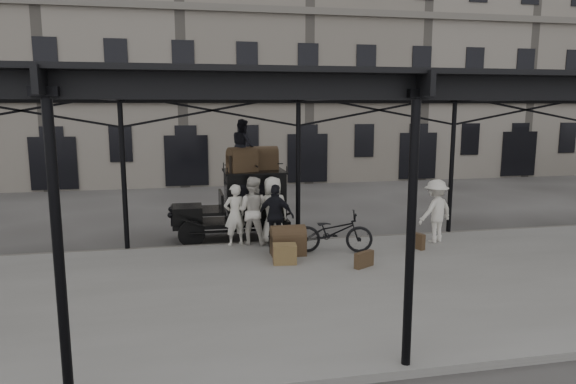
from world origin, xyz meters
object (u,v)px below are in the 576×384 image
bicycle (333,232)px  porter_left (235,215)px  steamer_trunk_roof_near (242,161)px  steamer_trunk_platform (288,242)px  taxi (244,201)px  porter_official (276,216)px

bicycle → porter_left: bearing=75.0°
steamer_trunk_roof_near → steamer_trunk_platform: steamer_trunk_roof_near is taller
taxi → bicycle: bearing=-50.0°
taxi → steamer_trunk_roof_near: bearing=-108.1°
porter_official → steamer_trunk_roof_near: 2.18m
bicycle → steamer_trunk_platform: bearing=101.3°
taxi → steamer_trunk_roof_near: (-0.08, -0.25, 1.29)m
porter_left → steamer_trunk_platform: 1.94m
porter_left → steamer_trunk_roof_near: size_ratio=2.08×
steamer_trunk_roof_near → porter_official: bearing=-81.6°
porter_official → bicycle: (1.45, -0.88, -0.33)m
porter_left → steamer_trunk_roof_near: 1.79m
porter_left → bicycle: size_ratio=0.82×
steamer_trunk_roof_near → steamer_trunk_platform: size_ratio=0.92×
porter_left → steamer_trunk_platform: size_ratio=1.91×
steamer_trunk_roof_near → steamer_trunk_platform: bearing=-87.4°
steamer_trunk_roof_near → taxi: bearing=51.8°
taxi → bicycle: (2.16, -2.57, -0.48)m
taxi → steamer_trunk_platform: (0.88, -2.55, -0.71)m
porter_left → steamer_trunk_platform: porter_left is taller
porter_left → porter_official: porter_official is taller
porter_left → porter_official: 1.22m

